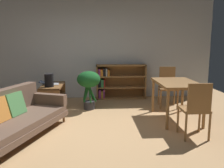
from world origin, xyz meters
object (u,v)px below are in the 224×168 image
object	(u,v)px
bookshelf	(118,81)
media_console	(53,97)
open_laptop	(50,83)
dining_table	(177,86)
dining_chair_far	(196,107)
potted_floor_plant	(89,82)
fabric_couch	(10,117)
desk_speaker	(49,80)
dining_chair_near	(168,85)

from	to	relation	value
bookshelf	media_console	bearing A→B (deg)	-149.45
open_laptop	dining_table	distance (m)	2.86
dining_chair_far	potted_floor_plant	bearing A→B (deg)	133.70
bookshelf	fabric_couch	bearing A→B (deg)	-127.05
fabric_couch	desk_speaker	bearing A→B (deg)	75.83
fabric_couch	dining_table	bearing A→B (deg)	14.00
bookshelf	open_laptop	bearing A→B (deg)	-152.34
desk_speaker	dining_chair_near	world-z (taller)	dining_chair_near
media_console	bookshelf	bearing A→B (deg)	30.55
open_laptop	dining_chair_near	bearing A→B (deg)	-1.01
bookshelf	dining_chair_near	bearing A→B (deg)	-39.48
media_console	potted_floor_plant	world-z (taller)	potted_floor_plant
media_console	dining_chair_far	bearing A→B (deg)	-36.75
fabric_couch	potted_floor_plant	xyz separation A→B (m)	(1.24, 1.60, 0.28)
media_console	dining_table	distance (m)	2.81
bookshelf	desk_speaker	bearing A→B (deg)	-144.13
dining_table	dining_chair_far	world-z (taller)	dining_chair_far
dining_chair_near	dining_chair_far	world-z (taller)	dining_chair_near
potted_floor_plant	dining_chair_far	bearing A→B (deg)	-46.30
open_laptop	dining_table	world-z (taller)	dining_table
media_console	potted_floor_plant	xyz separation A→B (m)	(0.84, -0.10, 0.35)
media_console	dining_chair_near	distance (m)	2.74
open_laptop	potted_floor_plant	world-z (taller)	potted_floor_plant
dining_chair_far	desk_speaker	bearing A→B (deg)	146.94
dining_table	open_laptop	bearing A→B (deg)	158.86
dining_chair_near	open_laptop	bearing A→B (deg)	178.99
bookshelf	dining_table	bearing A→B (deg)	-62.31
dining_table	dining_chair_near	xyz separation A→B (m)	(0.12, 0.98, -0.16)
media_console	dining_table	world-z (taller)	dining_table
dining_chair_far	open_laptop	bearing A→B (deg)	142.86
fabric_couch	dining_chair_near	xyz separation A→B (m)	(3.13, 1.73, 0.18)
open_laptop	potted_floor_plant	bearing A→B (deg)	-11.07
media_console	desk_speaker	distance (m)	0.49
bookshelf	potted_floor_plant	bearing A→B (deg)	-126.07
potted_floor_plant	dining_chair_far	xyz separation A→B (m)	(1.75, -1.84, -0.11)
media_console	bookshelf	world-z (taller)	bookshelf
media_console	potted_floor_plant	bearing A→B (deg)	-6.95
desk_speaker	dining_chair_far	xyz separation A→B (m)	(2.62, -1.71, -0.19)
desk_speaker	dining_table	size ratio (longest dim) A/B	0.24
dining_chair_near	bookshelf	world-z (taller)	dining_chair_near
open_laptop	dining_table	size ratio (longest dim) A/B	0.40
potted_floor_plant	bookshelf	bearing A→B (deg)	53.93
media_console	open_laptop	bearing A→B (deg)	129.59
bookshelf	dining_chair_far	bearing A→B (deg)	-71.09
open_laptop	desk_speaker	bearing A→B (deg)	-83.37
potted_floor_plant	dining_chair_near	distance (m)	1.89
media_console	desk_speaker	world-z (taller)	desk_speaker
potted_floor_plant	bookshelf	world-z (taller)	bookshelf
open_laptop	fabric_couch	bearing A→B (deg)	-100.71
media_console	open_laptop	distance (m)	0.32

